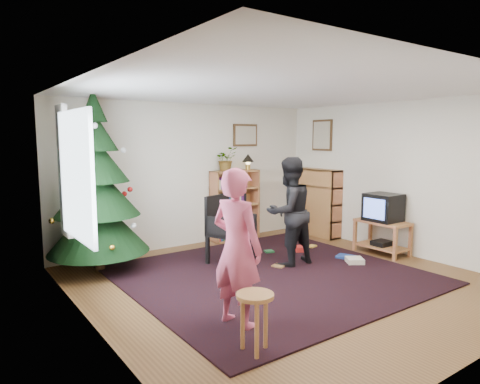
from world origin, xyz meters
TOP-DOWN VIEW (x-y plane):
  - floor at (0.00, 0.00)m, footprint 5.00×5.00m
  - ceiling at (0.00, 0.00)m, footprint 5.00×5.00m
  - wall_back at (0.00, 2.50)m, footprint 5.00×0.02m
  - wall_left at (-2.50, 0.00)m, footprint 0.02×5.00m
  - wall_right at (2.50, 0.00)m, footprint 0.02×5.00m
  - rug at (0.00, 0.30)m, footprint 3.80×3.60m
  - window_pane at (-2.47, 0.60)m, footprint 0.04×1.20m
  - curtain at (-2.43, 1.30)m, footprint 0.06×0.35m
  - picture_back at (1.15, 2.48)m, footprint 0.55×0.03m
  - picture_right at (2.48, 1.75)m, footprint 0.03×0.50m
  - christmas_tree at (-1.86, 1.93)m, footprint 1.42×1.42m
  - bookshelf_back at (0.82, 2.34)m, footprint 0.95×0.30m
  - bookshelf_right at (2.34, 1.68)m, footprint 0.30×0.95m
  - tv_stand at (2.22, 0.11)m, footprint 0.47×0.84m
  - crt_tv at (2.22, 0.11)m, footprint 0.48×0.51m
  - armchair at (-0.13, 1.20)m, footprint 0.73×0.75m
  - stool at (-1.50, -1.30)m, footprint 0.33×0.33m
  - person_standing at (-1.29, -0.73)m, footprint 0.53×0.67m
  - person_by_chair at (0.54, 0.53)m, footprint 0.80×0.62m
  - potted_plant at (0.62, 2.34)m, footprint 0.40×0.34m
  - table_lamp at (1.12, 2.34)m, footprint 0.23×0.23m
  - floor_clutter at (0.94, 0.70)m, footprint 1.73×1.43m

SIDE VIEW (x-z plane):
  - floor at x=0.00m, z-range 0.00..0.00m
  - rug at x=0.00m, z-range 0.00..0.02m
  - floor_clutter at x=0.94m, z-range 0.00..0.08m
  - tv_stand at x=2.22m, z-range 0.05..0.60m
  - stool at x=-1.50m, z-range 0.15..0.71m
  - armchair at x=-0.13m, z-range 0.04..1.08m
  - bookshelf_back at x=0.82m, z-range 0.01..1.31m
  - bookshelf_right at x=2.34m, z-range 0.01..1.31m
  - crt_tv at x=2.22m, z-range 0.55..1.00m
  - person_standing at x=-1.29m, z-range 0.00..1.62m
  - person_by_chair at x=0.54m, z-range 0.00..1.63m
  - christmas_tree at x=-1.86m, z-range -0.22..2.37m
  - wall_back at x=0.00m, z-range 0.00..2.50m
  - wall_left at x=-2.50m, z-range 0.00..2.50m
  - wall_right at x=2.50m, z-range 0.00..2.50m
  - window_pane at x=-2.47m, z-range 0.80..2.20m
  - curtain at x=-2.43m, z-range 0.70..2.30m
  - table_lamp at x=1.12m, z-range 1.35..1.65m
  - potted_plant at x=0.62m, z-range 1.30..1.74m
  - picture_back at x=1.15m, z-range 1.74..2.16m
  - picture_right at x=2.48m, z-range 1.65..2.25m
  - ceiling at x=0.00m, z-range 2.50..2.50m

